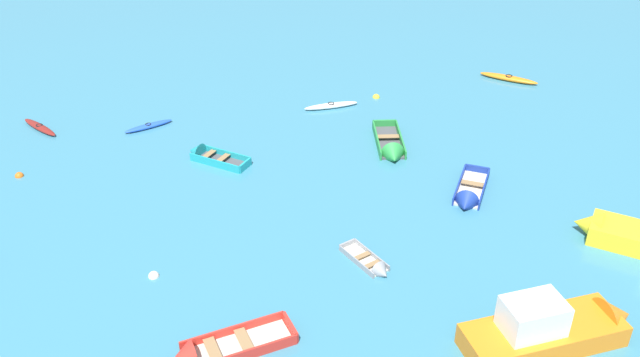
{
  "coord_description": "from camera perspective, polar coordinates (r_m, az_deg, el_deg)",
  "views": [
    {
      "loc": [
        -5.8,
        -7.61,
        17.85
      ],
      "look_at": [
        0.0,
        21.01,
        0.15
      ],
      "focal_mm": 38.83,
      "sensor_mm": 36.0,
      "label": 1
    }
  ],
  "objects": [
    {
      "name": "kayak_orange_foreground_center",
      "position": [
        46.98,
        15.28,
        7.99
      ],
      "size": [
        3.29,
        2.87,
        0.36
      ],
      "color": "orange",
      "rests_on": "ground_plane"
    },
    {
      "name": "kayak_maroon_back_row_center",
      "position": [
        42.14,
        -22.09,
        3.95
      ],
      "size": [
        2.3,
        2.76,
        0.3
      ],
      "color": "maroon",
      "rests_on": "ground_plane"
    },
    {
      "name": "rowboat_grey_center",
      "position": [
        28.55,
        4.52,
        -7.29
      ],
      "size": [
        1.81,
        2.78,
        0.79
      ],
      "color": "beige",
      "rests_on": "ground_plane"
    },
    {
      "name": "kayak_white_far_right",
      "position": [
        41.6,
        0.92,
        6.03
      ],
      "size": [
        3.33,
        0.79,
        0.31
      ],
      "color": "white",
      "rests_on": "ground_plane"
    },
    {
      "name": "rowboat_deep_blue_near_camera",
      "position": [
        33.36,
        12.11,
        -1.53
      ],
      "size": [
        3.03,
        3.93,
        1.15
      ],
      "color": "beige",
      "rests_on": "ground_plane"
    },
    {
      "name": "rowboat_turquoise_near_left",
      "position": [
        36.57,
        -9.3,
        1.89
      ],
      "size": [
        3.38,
        3.0,
        1.02
      ],
      "color": "#4C4C51",
      "rests_on": "ground_plane"
    },
    {
      "name": "rowboat_red_far_left",
      "position": [
        25.08,
        -9.38,
        -14.05
      ],
      "size": [
        4.69,
        2.28,
        1.26
      ],
      "color": "beige",
      "rests_on": "ground_plane"
    },
    {
      "name": "rowboat_green_midfield_left",
      "position": [
        36.78,
        5.9,
        2.38
      ],
      "size": [
        1.96,
        4.48,
        1.25
      ],
      "color": "#4C4C51",
      "rests_on": "ground_plane"
    },
    {
      "name": "kayak_blue_cluster_inner",
      "position": [
        40.39,
        -13.95,
        4.22
      ],
      "size": [
        2.79,
        1.5,
        0.27
      ],
      "color": "blue",
      "rests_on": "ground_plane"
    },
    {
      "name": "motor_launch_orange_cluster_outer",
      "position": [
        26.35,
        18.81,
        -11.54
      ],
      "size": [
        6.65,
        2.53,
        2.45
      ],
      "color": "orange",
      "rests_on": "ground_plane"
    },
    {
      "name": "mooring_buoy_between_boats_right",
      "position": [
        28.98,
        -13.53,
        -7.84
      ],
      "size": [
        0.44,
        0.44,
        0.44
      ],
      "primitive_type": "sphere",
      "color": "silver",
      "rests_on": "ground_plane"
    },
    {
      "name": "mooring_buoy_near_foreground",
      "position": [
        43.14,
        4.65,
        6.67
      ],
      "size": [
        0.45,
        0.45,
        0.45
      ],
      "primitive_type": "sphere",
      "color": "yellow",
      "rests_on": "ground_plane"
    },
    {
      "name": "mooring_buoy_outer_edge",
      "position": [
        37.77,
        -23.53,
        0.17
      ],
      "size": [
        0.43,
        0.43,
        0.43
      ],
      "primitive_type": "sphere",
      "color": "orange",
      "rests_on": "ground_plane"
    }
  ]
}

